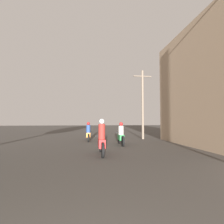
{
  "coord_description": "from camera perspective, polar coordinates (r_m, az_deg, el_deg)",
  "views": [
    {
      "loc": [
        0.13,
        -0.1,
        1.59
      ],
      "look_at": [
        2.52,
        17.74,
        2.49
      ],
      "focal_mm": 28.0,
      "sensor_mm": 36.0,
      "label": 1
    }
  ],
  "objects": [
    {
      "name": "utility_pole_far",
      "position": [
        15.53,
        9.98,
        2.99
      ],
      "size": [
        1.6,
        0.2,
        6.01
      ],
      "color": "#6B5B4C",
      "rests_on": "ground_plane"
    },
    {
      "name": "motorcycle_orange",
      "position": [
        14.01,
        -7.74,
        -6.9
      ],
      "size": [
        0.6,
        2.04,
        1.48
      ],
      "rotation": [
        0.0,
        0.0,
        -0.13
      ],
      "color": "black",
      "rests_on": "ground_plane"
    },
    {
      "name": "motorcycle_red",
      "position": [
        8.33,
        -3.4,
        -9.25
      ],
      "size": [
        0.6,
        2.1,
        1.68
      ],
      "rotation": [
        0.0,
        0.0,
        -0.01
      ],
      "color": "black",
      "rests_on": "ground_plane"
    },
    {
      "name": "motorcycle_green",
      "position": [
        11.57,
        2.92,
        -7.76
      ],
      "size": [
        0.6,
        2.06,
        1.49
      ],
      "rotation": [
        0.0,
        0.0,
        -0.01
      ],
      "color": "black",
      "rests_on": "ground_plane"
    },
    {
      "name": "building_right_near",
      "position": [
        14.0,
        32.65,
        6.62
      ],
      "size": [
        5.74,
        7.6,
        7.57
      ],
      "color": "tan",
      "rests_on": "ground_plane"
    }
  ]
}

